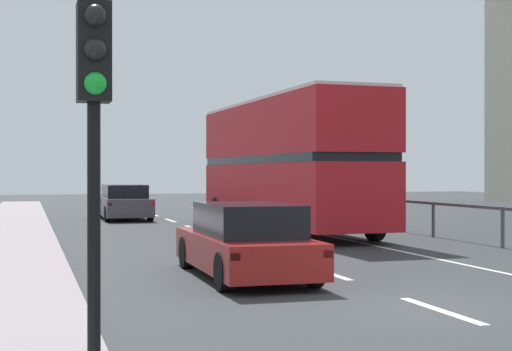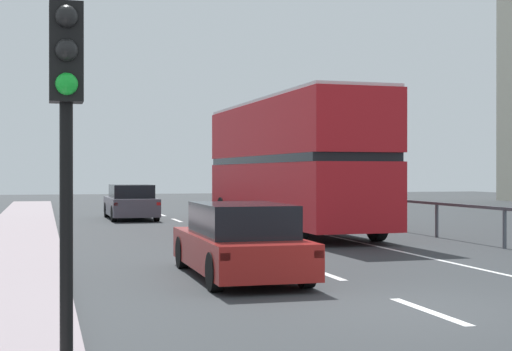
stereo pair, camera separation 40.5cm
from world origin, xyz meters
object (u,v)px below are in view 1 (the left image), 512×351
object	(u,v)px
hatchback_car_near	(245,242)
traffic_signal_pole	(94,94)
double_decker_bus_red	(286,161)
sedan_car_ahead	(124,203)

from	to	relation	value
hatchback_car_near	traffic_signal_pole	bearing A→B (deg)	-116.07
double_decker_bus_red	sedan_car_ahead	xyz separation A→B (m)	(-4.30, 8.07, -1.60)
hatchback_car_near	traffic_signal_pole	distance (m)	7.55
double_decker_bus_red	sedan_car_ahead	bearing A→B (deg)	116.60
traffic_signal_pole	sedan_car_ahead	bearing A→B (deg)	82.55
sedan_car_ahead	hatchback_car_near	bearing A→B (deg)	-90.40
double_decker_bus_red	hatchback_car_near	size ratio (longest dim) A/B	2.47
hatchback_car_near	sedan_car_ahead	world-z (taller)	sedan_car_ahead
double_decker_bus_red	traffic_signal_pole	distance (m)	18.42
double_decker_bus_red	traffic_signal_pole	world-z (taller)	double_decker_bus_red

